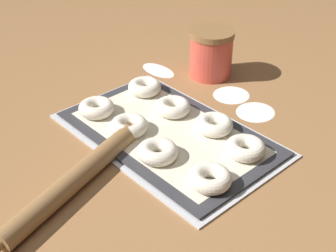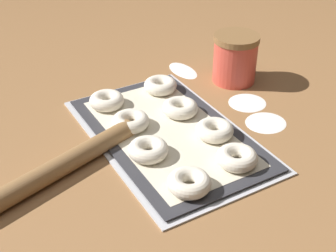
{
  "view_description": "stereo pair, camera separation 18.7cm",
  "coord_description": "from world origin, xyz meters",
  "px_view_note": "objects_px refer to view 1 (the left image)",
  "views": [
    {
      "loc": [
        0.66,
        -0.58,
        0.6
      ],
      "look_at": [
        0.01,
        0.01,
        0.03
      ],
      "focal_mm": 50.0,
      "sensor_mm": 36.0,
      "label": 1
    },
    {
      "loc": [
        0.77,
        -0.43,
        0.6
      ],
      "look_at": [
        0.01,
        0.01,
        0.03
      ],
      "focal_mm": 50.0,
      "sensor_mm": 36.0,
      "label": 2
    }
  ],
  "objects_px": {
    "bagel_front_far_left": "(96,108)",
    "flour_canister": "(211,53)",
    "bagel_back_far_left": "(145,87)",
    "baking_tray": "(168,134)",
    "bagel_back_far_right": "(245,148)",
    "bagel_front_mid_left": "(129,126)",
    "rolling_pin": "(75,180)",
    "bagel_front_far_right": "(210,178)",
    "bagel_back_mid_left": "(173,107)",
    "bagel_front_mid_right": "(158,152)",
    "bagel_back_mid_right": "(214,125)"
  },
  "relations": [
    {
      "from": "bagel_front_far_left",
      "to": "flour_canister",
      "type": "distance_m",
      "value": 0.37
    },
    {
      "from": "bagel_back_far_left",
      "to": "flour_canister",
      "type": "relative_size",
      "value": 0.65
    },
    {
      "from": "baking_tray",
      "to": "bagel_back_far_right",
      "type": "distance_m",
      "value": 0.18
    },
    {
      "from": "bagel_front_mid_left",
      "to": "rolling_pin",
      "type": "height_order",
      "value": "same"
    },
    {
      "from": "bagel_front_far_right",
      "to": "rolling_pin",
      "type": "xyz_separation_m",
      "value": [
        -0.18,
        -0.19,
        -0.01
      ]
    },
    {
      "from": "bagel_front_far_left",
      "to": "bagel_back_far_right",
      "type": "xyz_separation_m",
      "value": [
        0.34,
        0.14,
        0.0
      ]
    },
    {
      "from": "bagel_front_far_left",
      "to": "bagel_back_mid_left",
      "type": "xyz_separation_m",
      "value": [
        0.12,
        0.14,
        0.0
      ]
    },
    {
      "from": "bagel_front_mid_right",
      "to": "bagel_back_far_left",
      "type": "height_order",
      "value": "same"
    },
    {
      "from": "bagel_front_mid_right",
      "to": "bagel_back_far_right",
      "type": "xyz_separation_m",
      "value": [
        0.11,
        0.14,
        0.0
      ]
    },
    {
      "from": "bagel_front_mid_right",
      "to": "bagel_back_far_right",
      "type": "distance_m",
      "value": 0.18
    },
    {
      "from": "rolling_pin",
      "to": "flour_canister",
      "type": "bearing_deg",
      "value": 105.72
    },
    {
      "from": "bagel_back_far_right",
      "to": "bagel_front_mid_left",
      "type": "bearing_deg",
      "value": -151.27
    },
    {
      "from": "bagel_back_mid_left",
      "to": "rolling_pin",
      "type": "bearing_deg",
      "value": -78.63
    },
    {
      "from": "baking_tray",
      "to": "bagel_back_far_left",
      "type": "bearing_deg",
      "value": 155.82
    },
    {
      "from": "bagel_back_mid_right",
      "to": "bagel_back_far_right",
      "type": "height_order",
      "value": "same"
    },
    {
      "from": "baking_tray",
      "to": "flour_canister",
      "type": "distance_m",
      "value": 0.33
    },
    {
      "from": "baking_tray",
      "to": "bagel_front_mid_right",
      "type": "bearing_deg",
      "value": -54.97
    },
    {
      "from": "bagel_back_mid_right",
      "to": "rolling_pin",
      "type": "bearing_deg",
      "value": -99.32
    },
    {
      "from": "bagel_back_mid_left",
      "to": "rolling_pin",
      "type": "relative_size",
      "value": 0.18
    },
    {
      "from": "bagel_front_far_left",
      "to": "bagel_back_mid_left",
      "type": "bearing_deg",
      "value": 48.88
    },
    {
      "from": "bagel_front_mid_left",
      "to": "rolling_pin",
      "type": "xyz_separation_m",
      "value": [
        0.07,
        -0.19,
        -0.01
      ]
    },
    {
      "from": "bagel_front_far_right",
      "to": "rolling_pin",
      "type": "relative_size",
      "value": 0.18
    },
    {
      "from": "bagel_front_mid_right",
      "to": "bagel_front_far_right",
      "type": "distance_m",
      "value": 0.13
    },
    {
      "from": "bagel_front_far_right",
      "to": "bagel_back_mid_left",
      "type": "relative_size",
      "value": 1.0
    },
    {
      "from": "bagel_front_far_left",
      "to": "bagel_front_mid_right",
      "type": "distance_m",
      "value": 0.23
    },
    {
      "from": "bagel_front_mid_left",
      "to": "flour_canister",
      "type": "xyz_separation_m",
      "value": [
        -0.08,
        0.35,
        0.04
      ]
    },
    {
      "from": "bagel_back_mid_right",
      "to": "baking_tray",
      "type": "bearing_deg",
      "value": -129.24
    },
    {
      "from": "flour_canister",
      "to": "rolling_pin",
      "type": "xyz_separation_m",
      "value": [
        0.15,
        -0.54,
        -0.05
      ]
    },
    {
      "from": "bagel_front_mid_left",
      "to": "bagel_front_far_right",
      "type": "height_order",
      "value": "same"
    },
    {
      "from": "bagel_front_mid_left",
      "to": "bagel_back_mid_left",
      "type": "xyz_separation_m",
      "value": [
        0.01,
        0.13,
        0.0
      ]
    },
    {
      "from": "bagel_front_mid_left",
      "to": "bagel_back_mid_right",
      "type": "relative_size",
      "value": 1.0
    },
    {
      "from": "bagel_front_mid_right",
      "to": "rolling_pin",
      "type": "height_order",
      "value": "same"
    },
    {
      "from": "bagel_front_mid_left",
      "to": "bagel_back_far_right",
      "type": "relative_size",
      "value": 1.0
    },
    {
      "from": "flour_canister",
      "to": "rolling_pin",
      "type": "distance_m",
      "value": 0.57
    },
    {
      "from": "bagel_front_far_right",
      "to": "bagel_back_mid_left",
      "type": "distance_m",
      "value": 0.27
    },
    {
      "from": "bagel_front_far_left",
      "to": "bagel_front_mid_right",
      "type": "height_order",
      "value": "same"
    },
    {
      "from": "bagel_front_far_left",
      "to": "bagel_front_mid_right",
      "type": "relative_size",
      "value": 1.0
    },
    {
      "from": "bagel_back_mid_right",
      "to": "bagel_front_mid_right",
      "type": "bearing_deg",
      "value": -93.38
    },
    {
      "from": "bagel_back_mid_left",
      "to": "bagel_front_far_right",
      "type": "bearing_deg",
      "value": -27.75
    },
    {
      "from": "bagel_front_mid_right",
      "to": "bagel_front_far_right",
      "type": "relative_size",
      "value": 1.0
    },
    {
      "from": "bagel_front_far_right",
      "to": "bagel_back_far_left",
      "type": "xyz_separation_m",
      "value": [
        -0.36,
        0.14,
        0.0
      ]
    },
    {
      "from": "bagel_front_mid_left",
      "to": "bagel_back_far_right",
      "type": "bearing_deg",
      "value": 28.73
    },
    {
      "from": "bagel_front_far_right",
      "to": "bagel_back_far_left",
      "type": "height_order",
      "value": "same"
    },
    {
      "from": "bagel_back_mid_left",
      "to": "rolling_pin",
      "type": "distance_m",
      "value": 0.32
    },
    {
      "from": "bagel_back_mid_left",
      "to": "bagel_front_far_left",
      "type": "bearing_deg",
      "value": -131.12
    },
    {
      "from": "bagel_back_far_right",
      "to": "flour_canister",
      "type": "xyz_separation_m",
      "value": [
        -0.31,
        0.23,
        0.04
      ]
    },
    {
      "from": "bagel_front_mid_right",
      "to": "bagel_back_far_right",
      "type": "bearing_deg",
      "value": 51.32
    },
    {
      "from": "bagel_front_mid_right",
      "to": "bagel_front_far_right",
      "type": "bearing_deg",
      "value": 7.53
    },
    {
      "from": "bagel_front_far_left",
      "to": "bagel_back_far_left",
      "type": "xyz_separation_m",
      "value": [
        -0.0,
        0.15,
        0.0
      ]
    },
    {
      "from": "bagel_back_mid_left",
      "to": "bagel_back_far_right",
      "type": "relative_size",
      "value": 1.0
    }
  ]
}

